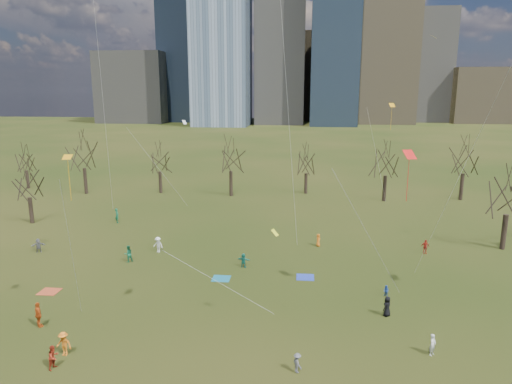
# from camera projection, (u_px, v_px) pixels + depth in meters

# --- Properties ---
(ground) EXTENTS (500.00, 500.00, 0.00)m
(ground) POSITION_uv_depth(u_px,v_px,m) (239.00, 318.00, 34.19)
(ground) COLOR black
(ground) RESTS_ON ground
(downtown_skyline) EXTENTS (212.50, 78.00, 118.00)m
(downtown_skyline) POSITION_uv_depth(u_px,v_px,m) (292.00, 45.00, 230.39)
(downtown_skyline) COLOR slate
(downtown_skyline) RESTS_ON ground
(bare_tree_row) EXTENTS (113.04, 29.80, 9.50)m
(bare_tree_row) POSITION_uv_depth(u_px,v_px,m) (273.00, 162.00, 68.99)
(bare_tree_row) COLOR black
(bare_tree_row) RESTS_ON ground
(blanket_teal) EXTENTS (1.60, 1.50, 0.03)m
(blanket_teal) POSITION_uv_depth(u_px,v_px,m) (221.00, 278.00, 41.25)
(blanket_teal) COLOR #187094
(blanket_teal) RESTS_ON ground
(blanket_navy) EXTENTS (1.60, 1.50, 0.03)m
(blanket_navy) POSITION_uv_depth(u_px,v_px,m) (305.00, 277.00, 41.54)
(blanket_navy) COLOR #2841BC
(blanket_navy) RESTS_ON ground
(blanket_crimson) EXTENTS (1.60, 1.50, 0.03)m
(blanket_crimson) POSITION_uv_depth(u_px,v_px,m) (49.00, 292.00, 38.57)
(blanket_crimson) COLOR #BF4826
(blanket_crimson) RESTS_ON ground
(person_1) EXTENTS (0.61, 0.63, 1.45)m
(person_1) POSITION_uv_depth(u_px,v_px,m) (433.00, 345.00, 29.22)
(person_1) COLOR white
(person_1) RESTS_ON ground
(person_2) EXTENTS (0.74, 0.86, 1.53)m
(person_2) POSITION_uv_depth(u_px,v_px,m) (54.00, 357.00, 27.79)
(person_2) COLOR #A22B17
(person_2) RESTS_ON ground
(person_3) EXTENTS (0.82, 0.93, 1.25)m
(person_3) POSITION_uv_depth(u_px,v_px,m) (297.00, 363.00, 27.45)
(person_3) COLOR slate
(person_3) RESTS_ON ground
(person_4) EXTENTS (1.12, 1.10, 1.89)m
(person_4) POSITION_uv_depth(u_px,v_px,m) (38.00, 315.00, 32.65)
(person_4) COLOR #CA5016
(person_4) RESTS_ON ground
(person_5) EXTENTS (1.35, 0.71, 1.39)m
(person_5) POSITION_uv_depth(u_px,v_px,m) (243.00, 260.00, 43.79)
(person_5) COLOR #1B7C6E
(person_5) RESTS_ON ground
(person_6) EXTENTS (0.88, 0.89, 1.56)m
(person_6) POSITION_uv_depth(u_px,v_px,m) (387.00, 306.00, 34.28)
(person_6) COLOR black
(person_6) RESTS_ON ground
(person_8) EXTENTS (0.59, 0.59, 0.97)m
(person_8) POSITION_uv_depth(u_px,v_px,m) (386.00, 291.00, 37.60)
(person_8) COLOR #284EAE
(person_8) RESTS_ON ground
(person_9) EXTENTS (1.20, 0.87, 1.66)m
(person_9) POSITION_uv_depth(u_px,v_px,m) (158.00, 245.00, 47.84)
(person_9) COLOR white
(person_9) RESTS_ON ground
(person_10) EXTENTS (0.88, 0.37, 1.50)m
(person_10) POSITION_uv_depth(u_px,v_px,m) (425.00, 247.00, 47.45)
(person_10) COLOR #B22419
(person_10) RESTS_ON ground
(person_11) EXTENTS (1.43, 1.03, 1.49)m
(person_11) POSITION_uv_depth(u_px,v_px,m) (38.00, 245.00, 47.84)
(person_11) COLOR slate
(person_11) RESTS_ON ground
(person_12) EXTENTS (0.57, 0.76, 1.41)m
(person_12) POSITION_uv_depth(u_px,v_px,m) (318.00, 240.00, 49.71)
(person_12) COLOR orange
(person_12) RESTS_ON ground
(person_13) EXTENTS (0.73, 0.82, 1.89)m
(person_13) POSITION_uv_depth(u_px,v_px,m) (117.00, 216.00, 58.54)
(person_13) COLOR #186E48
(person_13) RESTS_ON ground
(person_14) EXTENTS (1.04, 1.03, 1.70)m
(person_14) POSITION_uv_depth(u_px,v_px,m) (128.00, 254.00, 45.13)
(person_14) COLOR #19724C
(person_14) RESTS_ON ground
(person_15) EXTENTS (1.11, 0.72, 1.62)m
(person_15) POSITION_uv_depth(u_px,v_px,m) (64.00, 344.00, 29.16)
(person_15) COLOR orange
(person_15) RESTS_ON ground
(kites_airborne) EXTENTS (61.25, 43.07, 31.70)m
(kites_airborne) POSITION_uv_depth(u_px,v_px,m) (308.00, 131.00, 41.15)
(kites_airborne) COLOR #EFA814
(kites_airborne) RESTS_ON ground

